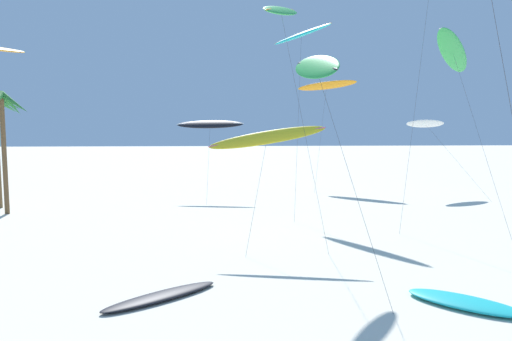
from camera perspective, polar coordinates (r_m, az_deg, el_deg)
The scene contains 11 objects.
palm_tree_3 at distance 46.04m, azimuth -27.62°, elevation 5.62°, with size 4.69×5.04×10.39m.
flying_kite_2 at distance 57.45m, azimuth 19.24°, elevation 5.21°, with size 6.68×8.86×8.15m.
flying_kite_3 at distance 47.93m, azimuth 5.34°, elevation 15.56°, with size 5.49×13.08×16.86m.
flying_kite_5 at distance 40.06m, azimuth 22.06°, elevation 12.76°, with size 6.18×10.53×14.73m.
flying_kite_6 at distance 52.85m, azimuth -5.40°, elevation 5.41°, with size 7.35×8.46×8.12m.
flying_kite_7 at distance 35.79m, azimuth 2.93°, elevation 18.18°, with size 4.20×9.76×16.61m.
flying_kite_9 at distance 31.57m, azimuth 1.30°, elevation 3.89°, with size 7.76×4.26×7.93m.
flying_kite_10 at distance 26.95m, azimuth 7.06°, elevation 11.96°, with size 3.41×9.72×11.91m.
flying_kite_11 at distance 62.52m, azimuth 8.26°, elevation 9.82°, with size 7.20×11.27×13.13m.
grounded_kite_0 at distance 23.40m, azimuth 23.25°, elevation -13.98°, with size 4.84×4.56×0.33m.
grounded_kite_2 at distance 22.80m, azimuth -11.04°, elevation -14.23°, with size 5.21×4.50×0.26m.
Camera 1 is at (-2.10, -0.80, 7.93)m, focal length 34.18 mm.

